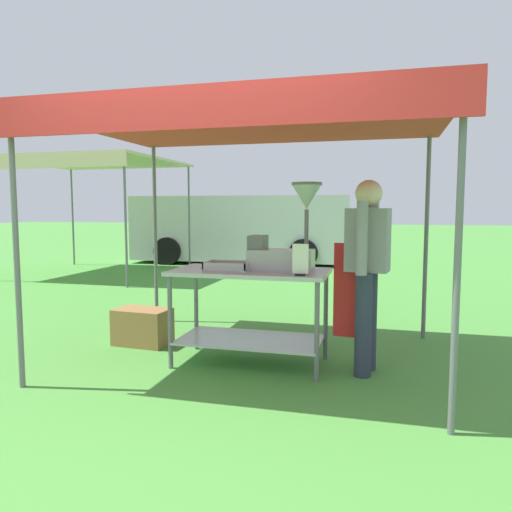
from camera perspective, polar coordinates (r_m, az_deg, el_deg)
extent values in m
plane|color=#478E38|center=(9.46, 6.98, -2.86)|extent=(70.00, 70.00, 0.00)
cylinder|color=slate|center=(4.10, -26.23, 0.53)|extent=(0.04, 0.04, 2.12)
cylinder|color=slate|center=(3.12, 22.51, -0.71)|extent=(0.04, 0.04, 2.12)
cylinder|color=slate|center=(6.03, -11.70, 2.41)|extent=(0.04, 0.04, 2.12)
cylinder|color=slate|center=(5.41, 19.27, 1.87)|extent=(0.04, 0.04, 2.12)
cube|color=red|center=(4.45, -0.17, 15.46)|extent=(3.31, 2.51, 0.05)
cube|color=red|center=(3.26, -6.09, 16.68)|extent=(3.31, 0.02, 0.24)
cube|color=#B7B7BC|center=(4.27, -0.69, -1.87)|extent=(1.36, 0.70, 0.04)
cube|color=#B7B7BC|center=(4.39, -0.68, -9.74)|extent=(1.25, 0.64, 0.02)
cylinder|color=slate|center=(4.29, -10.00, -7.65)|extent=(0.04, 0.04, 0.81)
cylinder|color=slate|center=(3.94, 7.12, -8.79)|extent=(0.04, 0.04, 0.81)
cylinder|color=slate|center=(4.82, -7.00, -6.13)|extent=(0.04, 0.04, 0.81)
cylinder|color=slate|center=(4.52, 8.15, -6.95)|extent=(0.04, 0.04, 0.81)
cube|color=#B7B7BC|center=(4.29, -3.27, -1.53)|extent=(0.39, 0.27, 0.01)
cube|color=#B7B7BC|center=(4.16, -3.82, -1.25)|extent=(0.39, 0.01, 0.06)
cube|color=#B7B7BC|center=(4.40, -2.76, -0.87)|extent=(0.39, 0.01, 0.06)
cube|color=#B7B7BC|center=(4.35, -5.63, -0.97)|extent=(0.01, 0.27, 0.06)
cube|color=#B7B7BC|center=(4.23, -0.86, -1.13)|extent=(0.01, 0.27, 0.06)
torus|color=gold|center=(4.34, -4.09, -1.23)|extent=(0.07, 0.07, 0.02)
torus|color=gold|center=(4.24, -1.36, -1.37)|extent=(0.09, 0.09, 0.02)
torus|color=gold|center=(4.28, -4.05, -1.32)|extent=(0.08, 0.08, 0.02)
torus|color=gold|center=(4.33, -3.31, -1.23)|extent=(0.08, 0.08, 0.02)
torus|color=gold|center=(4.27, -5.47, -1.35)|extent=(0.09, 0.09, 0.02)
torus|color=gold|center=(4.30, -1.85, -1.29)|extent=(0.09, 0.09, 0.02)
torus|color=gold|center=(4.25, -2.30, -1.37)|extent=(0.08, 0.08, 0.02)
torus|color=gold|center=(4.25, -3.20, -1.36)|extent=(0.08, 0.08, 0.02)
cube|color=#B7B7BC|center=(4.26, 2.95, -0.44)|extent=(0.56, 0.28, 0.18)
cube|color=slate|center=(4.29, 0.22, 1.63)|extent=(0.14, 0.22, 0.12)
cylinder|color=slate|center=(4.20, 5.91, 3.07)|extent=(0.04, 0.04, 0.35)
cone|color=#B7B7BC|center=(4.20, 5.95, 6.84)|extent=(0.25, 0.25, 0.20)
cylinder|color=slate|center=(4.20, 5.97, 8.40)|extent=(0.26, 0.26, 0.02)
cube|color=black|center=(3.92, 5.20, -2.18)|extent=(0.08, 0.05, 0.02)
cube|color=white|center=(3.90, 5.22, -0.33)|extent=(0.13, 0.01, 0.24)
cylinder|color=#2D3347|center=(4.11, 12.43, -7.88)|extent=(0.14, 0.14, 0.86)
cylinder|color=#2D3347|center=(4.31, 13.01, -7.29)|extent=(0.14, 0.14, 0.86)
cube|color=gray|center=(4.11, 12.93, 1.84)|extent=(0.37, 0.28, 0.52)
cube|color=red|center=(4.19, 11.19, -4.01)|extent=(0.32, 0.08, 0.80)
cylinder|color=gray|center=(3.89, 12.27, 2.04)|extent=(0.10, 0.10, 0.58)
cylinder|color=gray|center=(4.32, 13.54, 2.34)|extent=(0.10, 0.10, 0.58)
sphere|color=beige|center=(4.10, 13.05, 7.14)|extent=(0.22, 0.22, 0.22)
cube|color=olive|center=(5.13, -13.12, -8.05)|extent=(0.57, 0.38, 0.37)
cube|color=#BCBCC1|center=(12.59, -1.58, 3.33)|extent=(5.51, 2.20, 1.60)
cube|color=#1E2833|center=(12.27, 8.09, 5.08)|extent=(0.19, 1.62, 0.70)
cylinder|color=black|center=(13.28, 6.41, 1.03)|extent=(0.69, 0.28, 0.68)
cylinder|color=black|center=(11.43, 5.57, 0.31)|extent=(0.69, 0.28, 0.68)
cylinder|color=black|center=(13.98, -7.41, 1.24)|extent=(0.69, 0.28, 0.68)
cylinder|color=black|center=(12.24, -10.24, 0.60)|extent=(0.69, 0.28, 0.68)
cylinder|color=slate|center=(8.77, -15.00, 3.96)|extent=(0.04, 0.04, 2.33)
cylinder|color=slate|center=(12.82, -20.64, 4.23)|extent=(0.04, 0.04, 2.33)
cylinder|color=slate|center=(11.32, -7.83, 4.41)|extent=(0.04, 0.04, 2.33)
cube|color=#CCB78E|center=(10.82, -18.55, 10.42)|extent=(3.27, 3.04, 0.05)
cube|color=#CCB78E|center=(9.59, -23.56, 10.11)|extent=(3.27, 0.02, 0.24)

